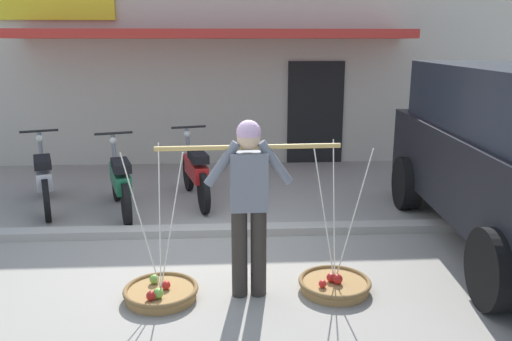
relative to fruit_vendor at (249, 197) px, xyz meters
name	(u,v)px	position (x,y,z in m)	size (l,w,h in m)	color
ground_plane	(202,257)	(-0.49, 0.92, -0.98)	(90.00, 90.00, 0.00)	gray
sidewalk_curb	(204,231)	(-0.49, 1.62, -0.93)	(20.00, 0.24, 0.10)	#AEA89C
fruit_vendor	(249,197)	(0.00, 0.00, 0.00)	(1.68, 0.22, 1.70)	#2D2823
fruit_basket_left_side	(161,292)	(-0.84, -0.03, -0.90)	(0.71, 0.71, 1.45)	#9E7542
fruit_basket_right_side	(335,284)	(0.84, 0.03, -0.91)	(0.71, 0.71, 1.45)	#9E7542
motorcycle_nearest_shop	(44,179)	(-2.83, 2.80, -0.52)	(0.76, 1.74, 1.09)	black
motorcycle_second_in_row	(120,182)	(-1.70, 2.53, -0.52)	(0.71, 1.76, 1.09)	black
motorcycle_third_in_row	(196,172)	(-0.67, 3.02, -0.52)	(0.63, 1.79, 1.09)	black
storefront_building	(217,53)	(-0.39, 8.04, 1.12)	(13.00, 6.00, 4.20)	beige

